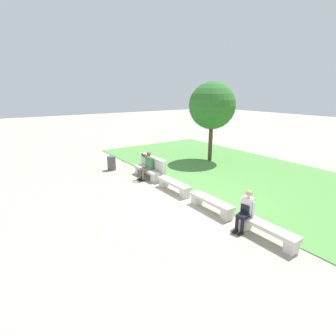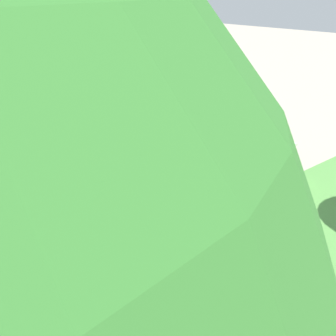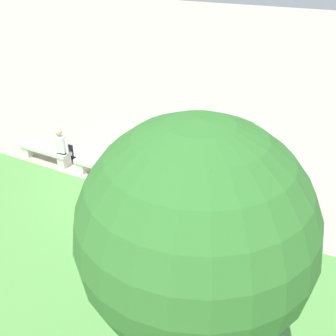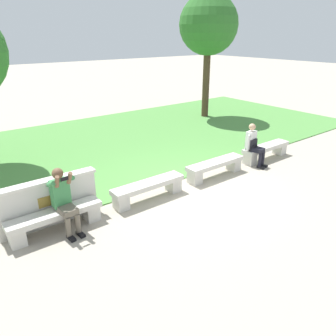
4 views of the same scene
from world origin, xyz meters
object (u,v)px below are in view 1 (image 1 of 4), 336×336
at_px(bench_far, 267,230).
at_px(tree_left_background, 212,106).
at_px(trash_bin, 112,163).
at_px(bench_main, 147,172).
at_px(person_photographer, 147,164).
at_px(bench_near, 174,185).
at_px(bench_mid, 211,203).
at_px(backpack, 246,210).
at_px(person_distant, 246,209).

bearing_deg(bench_far, tree_left_background, 147.17).
xyz_separation_m(bench_far, trash_bin, (-8.91, -0.89, 0.08)).
distance_m(bench_main, person_photographer, 0.48).
distance_m(bench_near, bench_mid, 2.25).
xyz_separation_m(bench_far, backpack, (-0.75, -0.01, 0.33)).
bearing_deg(bench_far, bench_mid, 180.00).
bearing_deg(bench_main, tree_left_background, 97.25).
bearing_deg(backpack, person_distant, -65.14).
xyz_separation_m(bench_mid, tree_left_background, (-5.09, 4.73, 2.94)).
bearing_deg(bench_mid, bench_main, 180.00).
height_order(bench_near, person_distant, person_distant).
relative_size(bench_mid, person_photographer, 1.42).
relative_size(bench_mid, trash_bin, 2.50).
distance_m(bench_main, backpack, 5.99).
distance_m(person_distant, backpack, 0.07).
bearing_deg(backpack, trash_bin, -173.87).
relative_size(backpack, tree_left_background, 0.09).
xyz_separation_m(bench_mid, backpack, (1.50, -0.01, 0.33)).
relative_size(bench_far, person_distant, 1.49).
xyz_separation_m(bench_far, person_photographer, (-6.55, -0.08, 0.44)).
bearing_deg(bench_far, person_distant, -174.86).
bearing_deg(tree_left_background, bench_near, -58.98).
xyz_separation_m(person_photographer, person_distant, (5.83, 0.01, -0.06)).
xyz_separation_m(person_photographer, tree_left_background, (-0.79, 4.81, 2.50)).
distance_m(tree_left_background, trash_bin, 6.50).
distance_m(bench_mid, bench_far, 2.25).
distance_m(bench_main, bench_near, 2.25).
height_order(bench_near, bench_far, same).
relative_size(person_photographer, person_distant, 1.05).
relative_size(person_distant, tree_left_background, 0.27).
bearing_deg(bench_near, person_distant, -0.99).
bearing_deg(trash_bin, backpack, 6.13).
xyz_separation_m(tree_left_background, trash_bin, (-1.58, -5.62, -2.86)).
height_order(bench_mid, tree_left_background, tree_left_background).
bearing_deg(backpack, person_photographer, -179.35).
bearing_deg(backpack, bench_near, 179.81).
bearing_deg(bench_mid, backpack, -0.47).
bearing_deg(person_distant, bench_main, 179.38).
bearing_deg(bench_main, person_distant, -0.62).
bearing_deg(backpack, bench_mid, 179.53).
xyz_separation_m(bench_near, person_photographer, (-2.06, -0.08, 0.44)).
xyz_separation_m(bench_main, tree_left_background, (-0.60, 4.73, 2.94)).
height_order(bench_far, backpack, backpack).
bearing_deg(tree_left_background, backpack, -35.77).
distance_m(person_photographer, backpack, 5.80).
height_order(person_distant, backpack, person_distant).
xyz_separation_m(bench_far, tree_left_background, (-7.34, 4.73, 2.94)).
relative_size(bench_near, person_photographer, 1.42).
distance_m(bench_main, bench_mid, 4.49).
distance_m(bench_near, trash_bin, 4.51).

